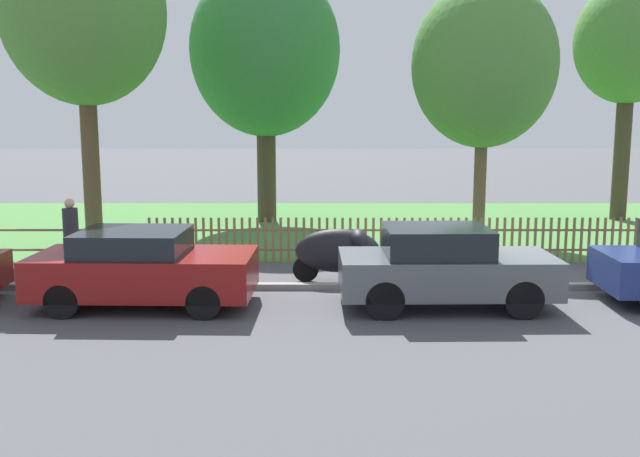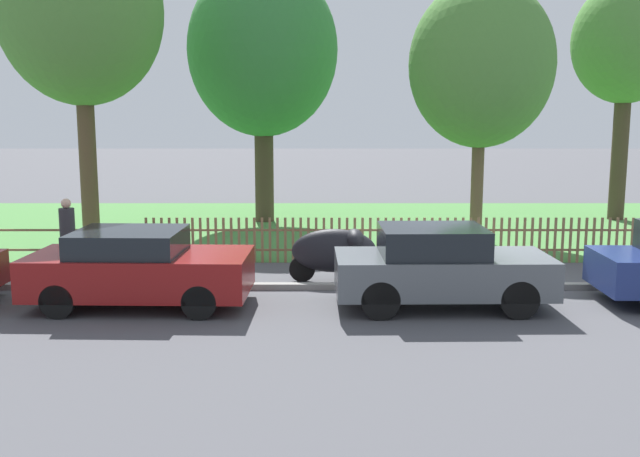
% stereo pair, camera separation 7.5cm
% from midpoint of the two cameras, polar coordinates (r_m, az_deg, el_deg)
% --- Properties ---
extents(ground_plane, '(120.00, 120.00, 0.00)m').
position_cam_midpoint_polar(ground_plane, '(14.59, 12.28, -4.85)').
color(ground_plane, '#4C4C51').
extents(kerb_stone, '(38.50, 0.20, 0.12)m').
position_cam_midpoint_polar(kerb_stone, '(14.67, 12.20, -4.53)').
color(kerb_stone, gray).
rests_on(kerb_stone, ground).
extents(grass_strip, '(38.50, 11.36, 0.01)m').
position_cam_midpoint_polar(grass_strip, '(22.68, 7.77, 0.24)').
color(grass_strip, '#477F3D').
rests_on(grass_strip, ground).
extents(park_fence, '(38.50, 0.05, 1.08)m').
position_cam_midpoint_polar(park_fence, '(17.07, 10.41, -0.92)').
color(park_fence, olive).
rests_on(park_fence, ground).
extents(parked_car_black_saloon, '(3.99, 1.94, 1.41)m').
position_cam_midpoint_polar(parked_car_black_saloon, '(13.35, -14.31, -3.04)').
color(parked_car_black_saloon, maroon).
rests_on(parked_car_black_saloon, ground).
extents(parked_car_navy_estate, '(3.86, 1.78, 1.48)m').
position_cam_midpoint_polar(parked_car_navy_estate, '(13.04, 9.58, -3.02)').
color(parked_car_navy_estate, '#51565B').
rests_on(parked_car_navy_estate, ground).
extents(covered_motorcycle, '(1.88, 0.74, 1.12)m').
position_cam_midpoint_polar(covered_motorcycle, '(14.87, 1.31, -1.75)').
color(covered_motorcycle, black).
rests_on(covered_motorcycle, ground).
extents(tree_nearest_kerb, '(4.24, 4.24, 8.57)m').
position_cam_midpoint_polar(tree_nearest_kerb, '(20.16, -18.67, 16.10)').
color(tree_nearest_kerb, brown).
rests_on(tree_nearest_kerb, ground).
extents(tree_behind_motorcycle, '(4.75, 4.75, 8.23)m').
position_cam_midpoint_polar(tree_behind_motorcycle, '(23.32, -4.66, 13.96)').
color(tree_behind_motorcycle, '#473828').
rests_on(tree_behind_motorcycle, ground).
extents(tree_mid_park, '(3.93, 3.93, 7.07)m').
position_cam_midpoint_polar(tree_mid_park, '(20.30, 12.73, 12.65)').
color(tree_mid_park, brown).
rests_on(tree_mid_park, ground).
extents(tree_far_left, '(3.46, 3.46, 7.79)m').
position_cam_midpoint_polar(tree_far_left, '(25.62, 23.26, 13.41)').
color(tree_far_left, '#473828').
rests_on(tree_far_left, ground).
extents(pedestrian_near_fence, '(0.46, 0.46, 1.65)m').
position_cam_midpoint_polar(pedestrian_near_fence, '(16.61, -19.57, -0.19)').
color(pedestrian_near_fence, slate).
rests_on(pedestrian_near_fence, ground).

